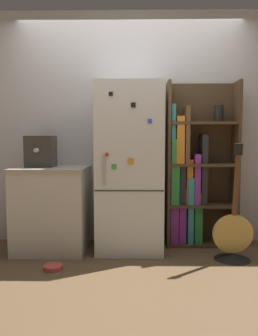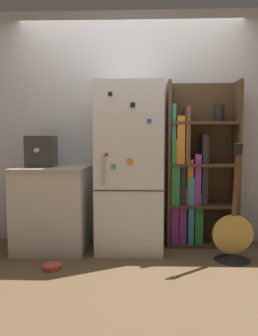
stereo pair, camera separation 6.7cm
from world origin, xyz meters
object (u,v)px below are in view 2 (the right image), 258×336
Objects in this scene: guitar at (233,243)px; bookshelf at (193,175)px; pet_bowl at (52,266)px; espresso_machine at (41,151)px; refrigerator at (130,168)px.

bookshelf is at bearing 122.47° from guitar.
guitar reaches higher than pet_bowl.
pet_bowl is (-1.69, -0.28, -0.14)m from guitar.
guitar is (1.94, -0.30, -0.88)m from espresso_machine.
bookshelf reaches higher than guitar.
bookshelf is 5.50× the size of espresso_machine.
refrigerator is 1.27m from guitar.
guitar is at bearing -8.73° from espresso_machine.
guitar is (1.01, -0.31, -0.70)m from refrigerator.
bookshelf is at bearing 14.50° from refrigerator.
espresso_machine is 1.89× the size of pet_bowl.
espresso_machine is at bearing 171.27° from guitar.
bookshelf reaches higher than espresso_machine.
espresso_machine is 1.20m from pet_bowl.
guitar is at bearing 9.40° from pet_bowl.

